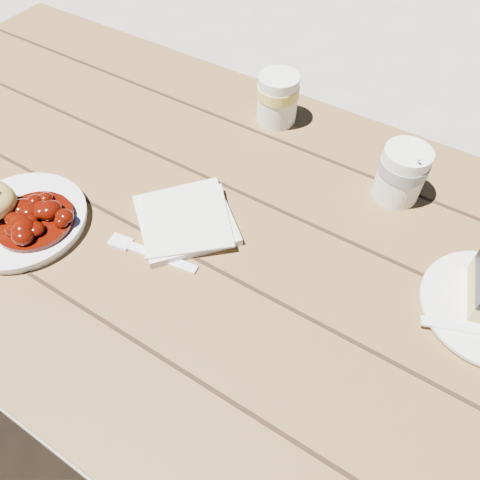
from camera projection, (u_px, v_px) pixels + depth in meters
The scene contains 9 objects.
ground at pixel (270, 417), 1.32m from camera, with size 60.00×60.00×0.00m, color #A29C92.
picnic_table at pixel (287, 312), 0.86m from camera, with size 2.00×1.55×0.75m.
main_plate at pixel (22, 221), 0.77m from camera, with size 0.21×0.21×0.02m, color white.
goulash_stew at pixel (31, 215), 0.74m from camera, with size 0.13×0.13×0.04m, color #4A0A02, non-canonical shape.
fork_dessert at pixel (467, 328), 0.65m from camera, with size 0.03×0.16×0.01m, color white, non-canonical shape.
coffee_cup at pixel (401, 174), 0.78m from camera, with size 0.08×0.08×0.10m, color white.
napkin_stack at pixel (186, 220), 0.78m from camera, with size 0.15×0.15×0.01m, color white.
fork_table at pixel (161, 257), 0.73m from camera, with size 0.03×0.16×0.01m, color white, non-canonical shape.
second_cup at pixel (278, 99), 0.92m from camera, with size 0.08×0.08×0.10m, color white.
Camera 1 is at (0.16, -0.41, 1.34)m, focal length 35.00 mm.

